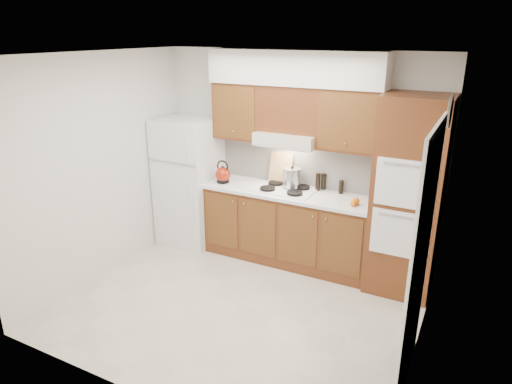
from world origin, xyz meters
The scene contains 26 objects.
floor centered at (0.00, 0.00, 0.00)m, with size 3.60×3.60×0.00m, color beige.
ceiling centered at (0.00, 0.00, 2.60)m, with size 3.60×3.60×0.00m, color white.
wall_back centered at (0.00, 1.50, 1.30)m, with size 3.60×0.02×2.60m, color silver.
wall_left centered at (-1.80, 0.00, 1.30)m, with size 0.02×3.00×2.60m, color silver.
wall_right centered at (1.80, 0.00, 1.30)m, with size 0.02×3.00×2.60m, color silver.
fridge centered at (-1.41, 1.14, 0.86)m, with size 0.75×0.72×1.72m, color white.
base_cabinets centered at (0.02, 1.20, 0.45)m, with size 2.11×0.60×0.90m, color brown.
countertop centered at (0.03, 1.19, 0.92)m, with size 2.13×0.62×0.04m, color white.
backsplash centered at (0.02, 1.49, 1.22)m, with size 2.11×0.03×0.56m, color white.
oven_cabinet centered at (1.44, 1.18, 1.10)m, with size 0.70×0.65×2.20m, color brown.
upper_cab_left centered at (-0.71, 1.33, 1.85)m, with size 0.63×0.33×0.70m, color brown.
upper_cab_right centered at (0.72, 1.33, 1.85)m, with size 0.73×0.33×0.70m, color brown.
range_hood centered at (-0.02, 1.27, 1.57)m, with size 0.75×0.45×0.15m, color silver.
upper_cab_over_hood centered at (-0.02, 1.33, 1.92)m, with size 0.75×0.33×0.55m, color brown.
soffit centered at (0.03, 1.32, 2.40)m, with size 2.13×0.36×0.40m, color silver.
cooktop centered at (-0.02, 1.21, 0.95)m, with size 0.74×0.50×0.01m, color white.
doorway centered at (1.79, -0.35, 1.05)m, with size 0.02×0.90×2.10m, color black.
wall_clock centered at (1.79, 0.55, 2.15)m, with size 0.30×0.30×0.02m, color #3F3833.
kettle centered at (-0.85, 1.10, 1.05)m, with size 0.20×0.20×0.20m, color maroon.
cutting_board centered at (-0.18, 1.42, 1.14)m, with size 0.31×0.02×0.41m, color tan.
stock_pot centered at (0.03, 1.29, 1.08)m, with size 0.22×0.22×0.23m, color #B5B4B9.
condiment_a centered at (0.34, 1.39, 1.05)m, with size 0.06×0.06×0.22m, color black.
condiment_b centered at (0.39, 1.45, 1.04)m, with size 0.06×0.06×0.20m, color black.
condiment_c centered at (0.63, 1.40, 1.02)m, with size 0.06×0.06×0.16m, color black.
orange_near centered at (0.88, 1.05, 0.98)m, with size 0.07×0.07×0.07m, color orange.
orange_far centered at (0.89, 1.11, 0.98)m, with size 0.09×0.09×0.09m, color orange.
Camera 1 is at (2.09, -3.69, 2.80)m, focal length 32.00 mm.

